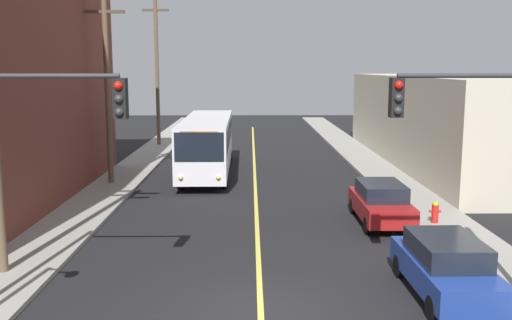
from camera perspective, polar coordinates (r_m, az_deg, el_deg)
ground_plane at (r=14.84m, az=0.47°, el=-14.86°), size 120.00×120.00×0.00m
sidewalk_left at (r=25.28m, az=-16.69°, el=-4.87°), size 2.50×90.00×0.15m
sidewalk_right at (r=25.43m, az=16.66°, el=-4.79°), size 2.50×90.00×0.15m
lane_stripe_center at (r=29.18m, az=-0.07°, el=-2.76°), size 0.16×60.00×0.01m
building_right_warehouse at (r=38.87m, az=21.77°, el=3.71°), size 12.00×25.17×5.56m
city_bus at (r=33.03m, az=-4.87°, el=1.80°), size 2.66×12.18×3.20m
parked_car_blue at (r=16.22m, az=18.39°, el=-10.02°), size 1.87×4.43×1.62m
parked_car_red at (r=22.97m, az=12.33°, el=-4.13°), size 1.83×4.41×1.62m
utility_pole_mid at (r=30.21m, az=-14.64°, el=8.30°), size 2.40×0.28×10.16m
utility_pole_far at (r=44.80m, az=-9.87°, el=9.66°), size 2.40×0.28×11.68m
traffic_signal_left_corner at (r=15.15m, az=-20.49°, el=1.99°), size 3.75×0.48×6.00m
traffic_signal_right_corner at (r=15.64m, az=20.68°, el=2.19°), size 3.75×0.48×6.00m
fire_hydrant at (r=23.08m, az=17.43°, el=-4.94°), size 0.44×0.26×0.84m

